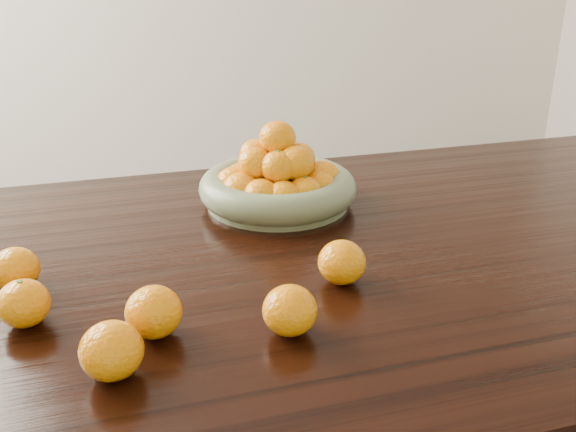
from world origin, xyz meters
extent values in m
cube|color=black|center=(0.00, 0.00, 0.73)|extent=(2.00, 1.00, 0.04)
cube|color=black|center=(0.93, 0.43, 0.35)|extent=(0.08, 0.08, 0.71)
cylinder|color=#6D7757|center=(0.04, 0.23, 0.76)|extent=(0.29, 0.29, 0.01)
torus|color=#6D7757|center=(0.04, 0.23, 0.79)|extent=(0.32, 0.32, 0.06)
ellipsoid|color=orange|center=(0.13, 0.22, 0.80)|extent=(0.08, 0.08, 0.07)
ellipsoid|color=orange|center=(0.12, 0.26, 0.80)|extent=(0.07, 0.07, 0.06)
ellipsoid|color=orange|center=(0.09, 0.30, 0.80)|extent=(0.07, 0.07, 0.07)
ellipsoid|color=orange|center=(0.05, 0.32, 0.80)|extent=(0.07, 0.07, 0.07)
ellipsoid|color=orange|center=(0.01, 0.32, 0.80)|extent=(0.07, 0.07, 0.06)
ellipsoid|color=orange|center=(-0.03, 0.28, 0.80)|extent=(0.07, 0.07, 0.06)
ellipsoid|color=orange|center=(-0.05, 0.24, 0.80)|extent=(0.07, 0.07, 0.07)
ellipsoid|color=orange|center=(-0.04, 0.20, 0.80)|extent=(0.08, 0.08, 0.07)
ellipsoid|color=orange|center=(-0.01, 0.16, 0.80)|extent=(0.07, 0.07, 0.07)
ellipsoid|color=orange|center=(0.03, 0.15, 0.80)|extent=(0.07, 0.07, 0.06)
ellipsoid|color=orange|center=(0.07, 0.16, 0.80)|extent=(0.07, 0.07, 0.07)
ellipsoid|color=orange|center=(0.11, 0.18, 0.80)|extent=(0.07, 0.07, 0.07)
ellipsoid|color=orange|center=(0.04, 0.23, 0.80)|extent=(0.07, 0.07, 0.07)
ellipsoid|color=orange|center=(0.08, 0.24, 0.84)|extent=(0.07, 0.07, 0.06)
ellipsoid|color=orange|center=(0.05, 0.28, 0.85)|extent=(0.07, 0.07, 0.06)
ellipsoid|color=orange|center=(0.00, 0.27, 0.85)|extent=(0.07, 0.07, 0.06)
ellipsoid|color=orange|center=(-0.01, 0.22, 0.85)|extent=(0.07, 0.07, 0.06)
ellipsoid|color=orange|center=(0.03, 0.19, 0.85)|extent=(0.07, 0.07, 0.06)
ellipsoid|color=orange|center=(0.06, 0.19, 0.85)|extent=(0.07, 0.07, 0.07)
ellipsoid|color=orange|center=(0.04, 0.24, 0.89)|extent=(0.07, 0.07, 0.07)
ellipsoid|color=orange|center=(-0.42, -0.11, 0.78)|extent=(0.07, 0.07, 0.07)
ellipsoid|color=orange|center=(-0.25, -0.19, 0.79)|extent=(0.08, 0.08, 0.07)
ellipsoid|color=orange|center=(0.04, -0.12, 0.79)|extent=(0.08, 0.08, 0.07)
ellipsoid|color=orange|center=(-0.44, 0.00, 0.78)|extent=(0.07, 0.07, 0.07)
ellipsoid|color=orange|center=(-0.07, -0.23, 0.78)|extent=(0.08, 0.08, 0.07)
ellipsoid|color=orange|center=(-0.31, -0.27, 0.79)|extent=(0.08, 0.08, 0.07)
camera|label=1|loc=(-0.29, -0.95, 1.23)|focal=40.00mm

